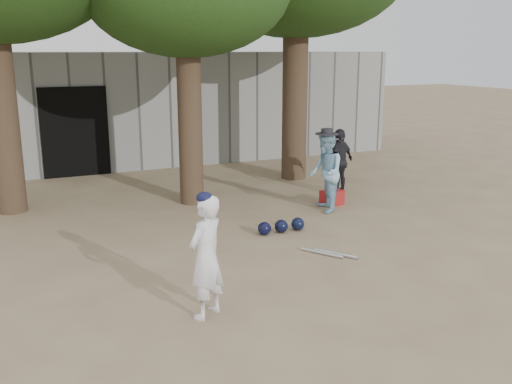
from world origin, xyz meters
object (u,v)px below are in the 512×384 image
boy_player (206,257)px  spectator_dark (340,161)px  spectator_blue (326,172)px  red_bag (332,197)px

boy_player → spectator_dark: boy_player is taller
spectator_blue → spectator_dark: bearing=154.9°
boy_player → spectator_blue: size_ratio=0.95×
spectator_blue → red_bag: 0.81m
spectator_blue → red_bag: spectator_blue is taller
spectator_dark → boy_player: bearing=21.7°
spectator_dark → red_bag: (-0.64, -0.74, -0.56)m
spectator_dark → red_bag: 1.13m
spectator_blue → red_bag: bearing=150.3°
spectator_blue → spectator_dark: 1.49m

